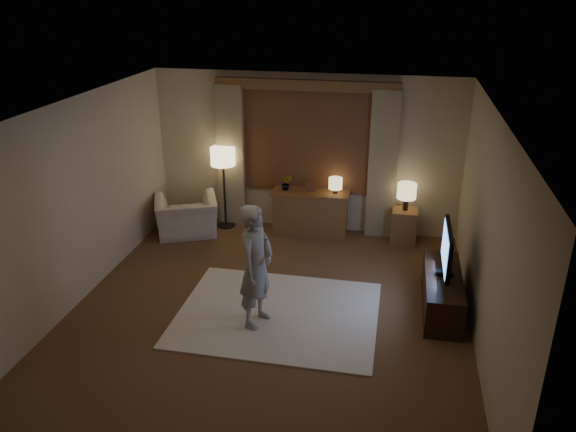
% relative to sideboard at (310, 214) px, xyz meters
% --- Properties ---
extents(room, '(5.04, 5.54, 2.64)m').
position_rel_sideboard_xyz_m(room, '(-0.13, -2.00, 0.98)').
color(room, brown).
rests_on(room, ground).
extents(rug, '(2.50, 2.00, 0.02)m').
position_rel_sideboard_xyz_m(rug, '(0.00, -2.53, -0.34)').
color(rug, beige).
rests_on(rug, floor).
extents(sideboard, '(1.20, 0.40, 0.70)m').
position_rel_sideboard_xyz_m(sideboard, '(0.00, 0.00, 0.00)').
color(sideboard, brown).
rests_on(sideboard, floor).
extents(picture_frame, '(0.16, 0.02, 0.20)m').
position_rel_sideboard_xyz_m(picture_frame, '(0.00, 0.00, 0.45)').
color(picture_frame, brown).
rests_on(picture_frame, sideboard).
extents(plant, '(0.17, 0.13, 0.30)m').
position_rel_sideboard_xyz_m(plant, '(-0.40, 0.00, 0.50)').
color(plant, '#999999').
rests_on(plant, sideboard).
extents(table_lamp_sideboard, '(0.22, 0.22, 0.30)m').
position_rel_sideboard_xyz_m(table_lamp_sideboard, '(0.40, 0.00, 0.55)').
color(table_lamp_sideboard, black).
rests_on(table_lamp_sideboard, sideboard).
extents(floor_lamp, '(0.41, 0.41, 1.40)m').
position_rel_sideboard_xyz_m(floor_lamp, '(-1.47, 0.00, 0.82)').
color(floor_lamp, black).
rests_on(floor_lamp, floor).
extents(armchair, '(1.24, 1.18, 0.64)m').
position_rel_sideboard_xyz_m(armchair, '(-2.00, -0.44, -0.03)').
color(armchair, beige).
rests_on(armchair, floor).
extents(side_table, '(0.40, 0.40, 0.56)m').
position_rel_sideboard_xyz_m(side_table, '(1.53, -0.05, -0.07)').
color(side_table, brown).
rests_on(side_table, floor).
extents(table_lamp_side, '(0.30, 0.30, 0.44)m').
position_rel_sideboard_xyz_m(table_lamp_side, '(1.53, -0.05, 0.52)').
color(table_lamp_side, black).
rests_on(table_lamp_side, side_table).
extents(tv_stand, '(0.45, 1.40, 0.50)m').
position_rel_sideboard_xyz_m(tv_stand, '(2.02, -2.00, -0.10)').
color(tv_stand, black).
rests_on(tv_stand, floor).
extents(tv, '(0.22, 0.89, 0.65)m').
position_rel_sideboard_xyz_m(tv, '(2.02, -2.00, 0.51)').
color(tv, black).
rests_on(tv, tv_stand).
extents(person, '(0.50, 0.64, 1.55)m').
position_rel_sideboard_xyz_m(person, '(-0.20, -2.77, 0.44)').
color(person, '#9C9890').
rests_on(person, rug).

